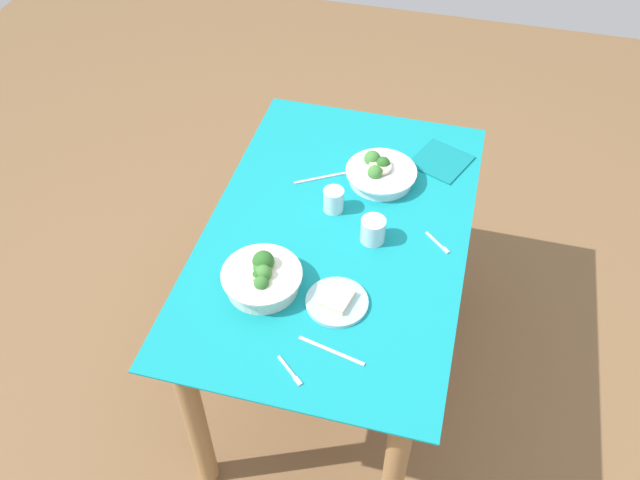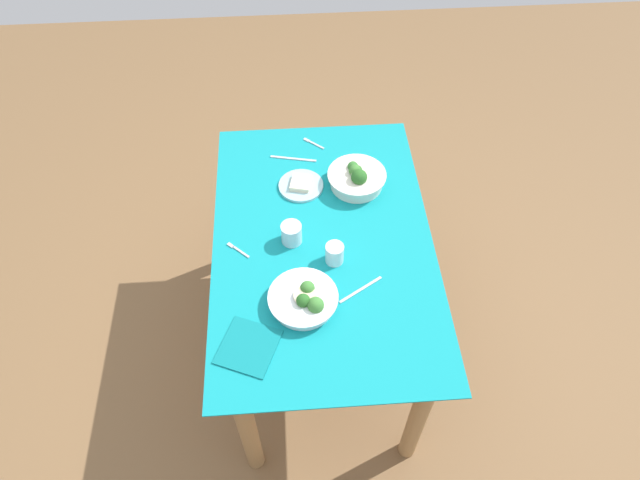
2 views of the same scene
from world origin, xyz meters
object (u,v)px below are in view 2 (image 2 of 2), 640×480
object	(u,v)px
bread_side_plate	(301,185)
napkin_folded_upper	(248,347)
table_knife_left	(293,159)
fork_by_far_bowl	(313,143)
broccoli_bowl_near	(357,178)
broccoli_bowl_far	(304,300)
table_knife_right	(361,290)
water_glass_side	(291,233)
water_glass_center	(335,254)
fork_by_near_bowl	(237,249)

from	to	relation	value
bread_side_plate	napkin_folded_upper	world-z (taller)	bread_side_plate
table_knife_left	fork_by_far_bowl	bearing A→B (deg)	58.38
fork_by_far_bowl	napkin_folded_upper	xyz separation A→B (m)	(-0.99, 0.28, 0.00)
broccoli_bowl_near	bread_side_plate	bearing A→B (deg)	88.51
table_knife_left	broccoli_bowl_far	bearing A→B (deg)	-77.03
bread_side_plate	napkin_folded_upper	xyz separation A→B (m)	(-0.72, 0.21, -0.01)
bread_side_plate	fork_by_far_bowl	size ratio (longest dim) A/B	2.07
bread_side_plate	napkin_folded_upper	distance (m)	0.75
table_knife_left	table_knife_right	xyz separation A→B (m)	(-0.69, -0.21, 0.00)
table_knife_right	napkin_folded_upper	distance (m)	0.45
water_glass_side	table_knife_left	bearing A→B (deg)	-3.04
broccoli_bowl_far	table_knife_right	xyz separation A→B (m)	(0.05, -0.20, -0.03)
water_glass_center	table_knife_right	world-z (taller)	water_glass_center
fork_by_far_bowl	napkin_folded_upper	world-z (taller)	napkin_folded_upper
water_glass_side	fork_by_near_bowl	size ratio (longest dim) A/B	0.96
water_glass_side	napkin_folded_upper	bearing A→B (deg)	159.95
water_glass_center	table_knife_left	bearing A→B (deg)	13.21
table_knife_right	bread_side_plate	bearing A→B (deg)	78.44
bread_side_plate	water_glass_side	bearing A→B (deg)	170.18
fork_by_far_bowl	table_knife_left	world-z (taller)	same
bread_side_plate	table_knife_left	bearing A→B (deg)	8.43
broccoli_bowl_near	broccoli_bowl_far	bearing A→B (deg)	156.49
water_glass_side	bread_side_plate	bearing A→B (deg)	-9.82
water_glass_side	table_knife_left	world-z (taller)	water_glass_side
water_glass_side	table_knife_left	distance (m)	0.45
broccoli_bowl_near	fork_by_far_bowl	xyz separation A→B (m)	(0.27, 0.16, -0.04)
water_glass_side	fork_by_near_bowl	xyz separation A→B (m)	(-0.03, 0.21, -0.04)
table_knife_right	water_glass_side	bearing A→B (deg)	102.85
broccoli_bowl_far	fork_by_far_bowl	world-z (taller)	broccoli_bowl_far
bread_side_plate	fork_by_far_bowl	distance (m)	0.27
fork_by_far_bowl	table_knife_left	size ratio (longest dim) A/B	0.45
broccoli_bowl_far	table_knife_left	distance (m)	0.74
fork_by_near_bowl	table_knife_right	bearing A→B (deg)	-162.81
table_knife_right	water_glass_center	bearing A→B (deg)	89.52
fork_by_far_bowl	broccoli_bowl_near	bearing A→B (deg)	162.09
broccoli_bowl_far	table_knife_right	size ratio (longest dim) A/B	1.32
table_knife_left	table_knife_right	world-z (taller)	same
fork_by_far_bowl	fork_by_near_bowl	size ratio (longest dim) A/B	1.02
broccoli_bowl_far	fork_by_far_bowl	distance (m)	0.84
broccoli_bowl_far	water_glass_side	xyz separation A→B (m)	(0.29, 0.03, 0.01)
bread_side_plate	table_knife_left	size ratio (longest dim) A/B	0.92
bread_side_plate	table_knife_right	size ratio (longest dim) A/B	0.99
fork_by_far_bowl	table_knife_right	xyz separation A→B (m)	(-0.79, -0.12, -0.00)
table_knife_right	napkin_folded_upper	bearing A→B (deg)	175.33
water_glass_center	fork_by_far_bowl	xyz separation A→B (m)	(0.65, 0.04, -0.04)
napkin_folded_upper	bread_side_plate	bearing A→B (deg)	-16.20
water_glass_center	table_knife_left	size ratio (longest dim) A/B	0.41
fork_by_far_bowl	water_glass_center	bearing A→B (deg)	134.02
fork_by_far_bowl	napkin_folded_upper	size ratio (longest dim) A/B	0.48
fork_by_far_bowl	fork_by_near_bowl	distance (m)	0.66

